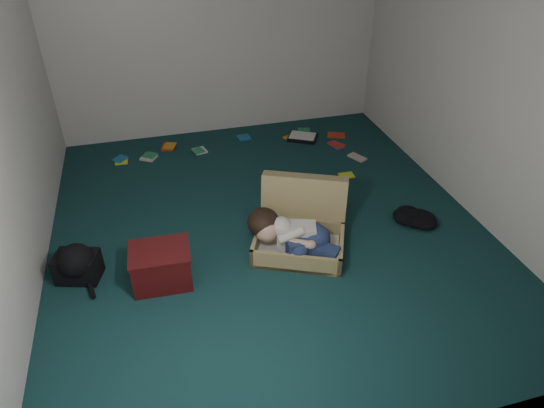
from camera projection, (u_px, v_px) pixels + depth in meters
name	position (u px, v px, depth m)	size (l,w,h in m)	color
floor	(268.00, 226.00, 4.66)	(4.50, 4.50, 0.00)	#133537
wall_back	(219.00, 28.00, 5.73)	(4.50, 4.50, 0.00)	silver
wall_front	(397.00, 282.00, 2.13)	(4.50, 4.50, 0.00)	silver
wall_left	(0.00, 125.00, 3.50)	(4.50, 4.50, 0.00)	silver
wall_right	(481.00, 75.00, 4.37)	(4.50, 4.50, 0.00)	silver
suitcase	(301.00, 226.00, 4.36)	(1.02, 1.01, 0.57)	tan
person	(292.00, 235.00, 4.19)	(0.74, 0.65, 0.35)	silver
maroon_bin	(161.00, 266.00, 3.93)	(0.50, 0.40, 0.33)	#460E0F
backpack	(77.00, 266.00, 3.99)	(0.43, 0.34, 0.26)	black
clothing_pile	(414.00, 215.00, 4.70)	(0.41, 0.33, 0.13)	black
paper_tray	(302.00, 137.00, 6.19)	(0.44, 0.41, 0.05)	black
book_scatter	(260.00, 148.00, 5.98)	(2.90, 1.46, 0.02)	#CBE829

